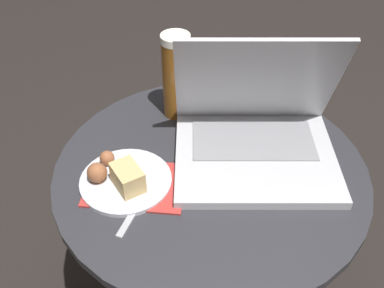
# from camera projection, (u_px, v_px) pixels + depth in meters

# --- Properties ---
(table) EXTENTS (0.62, 0.62, 0.54)m
(table) POSITION_uv_depth(u_px,v_px,m) (209.00, 225.00, 1.01)
(table) COLOR black
(table) RESTS_ON ground_plane
(napkin) EXTENTS (0.22, 0.18, 0.00)m
(napkin) POSITION_uv_depth(u_px,v_px,m) (136.00, 185.00, 0.85)
(napkin) COLOR #B7332D
(napkin) RESTS_ON table
(laptop) EXTENTS (0.36, 0.32, 0.26)m
(laptop) POSITION_uv_depth(u_px,v_px,m) (255.00, 132.00, 0.89)
(laptop) COLOR silver
(laptop) RESTS_ON table
(beer_glass) EXTENTS (0.06, 0.06, 0.19)m
(beer_glass) POSITION_uv_depth(u_px,v_px,m) (176.00, 76.00, 0.96)
(beer_glass) COLOR brown
(beer_glass) RESTS_ON table
(snack_plate) EXTENTS (0.18, 0.18, 0.05)m
(snack_plate) POSITION_uv_depth(u_px,v_px,m) (122.00, 178.00, 0.85)
(snack_plate) COLOR silver
(snack_plate) RESTS_ON table
(fork) EXTENTS (0.10, 0.15, 0.00)m
(fork) POSITION_uv_depth(u_px,v_px,m) (143.00, 197.00, 0.83)
(fork) COLOR #B2B2B7
(fork) RESTS_ON table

